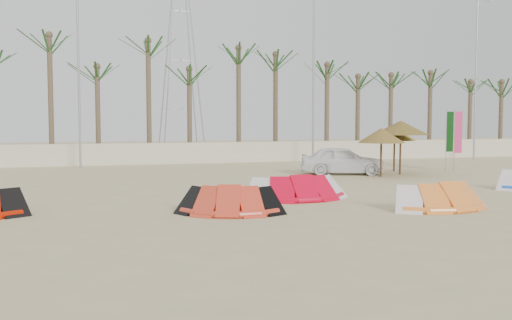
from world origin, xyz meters
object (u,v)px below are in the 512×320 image
object	(u,v)px
kite_orange	(437,194)
parasol_left	(401,128)
kite_red_mid	(227,198)
kite_red_right	(295,186)
parasol_mid	(381,135)
parasol_right	(395,134)
car	(342,160)

from	to	relation	value
kite_orange	parasol_left	distance (m)	11.00
kite_red_mid	kite_red_right	world-z (taller)	same
parasol_mid	kite_orange	bearing A→B (deg)	-108.96
kite_orange	parasol_right	world-z (taller)	parasol_right
kite_orange	car	size ratio (longest dim) A/B	0.86
kite_orange	parasol_right	distance (m)	12.78
parasol_mid	kite_red_right	bearing A→B (deg)	-138.74
kite_red_right	parasol_right	world-z (taller)	parasol_right
kite_red_mid	kite_orange	xyz separation A→B (m)	(6.46, -0.97, 0.00)
kite_red_right	parasol_left	size ratio (longest dim) A/B	1.32
parasol_right	parasol_mid	bearing A→B (deg)	-131.11
parasol_left	car	world-z (taller)	parasol_left
parasol_left	car	bearing A→B (deg)	162.26
kite_red_mid	parasol_right	xyz separation A→B (m)	(11.75, 10.56, 1.56)
parasol_mid	parasol_right	size ratio (longest dim) A/B	1.00
parasol_left	parasol_right	size ratio (longest dim) A/B	1.17
kite_red_right	car	distance (m)	9.16
kite_red_mid	parasol_mid	size ratio (longest dim) A/B	1.44
kite_orange	car	xyz separation A→B (m)	(1.87, 10.68, 0.29)
kite_red_right	car	size ratio (longest dim) A/B	0.87
parasol_mid	car	bearing A→B (deg)	126.72
kite_red_right	parasol_mid	xyz separation A→B (m)	(6.58, 5.78, 1.56)
car	parasol_mid	bearing A→B (deg)	-123.32
kite_red_right	kite_orange	bearing A→B (deg)	-42.98
parasol_right	kite_red_right	bearing A→B (deg)	-136.64
parasol_left	parasol_mid	bearing A→B (deg)	-152.70
parasol_right	kite_orange	bearing A→B (deg)	-114.64
kite_red_right	kite_orange	size ratio (longest dim) A/B	1.01
kite_red_mid	car	distance (m)	12.79
kite_red_mid	kite_orange	size ratio (longest dim) A/B	0.94
parasol_left	car	distance (m)	3.31
kite_orange	parasol_mid	world-z (taller)	parasol_mid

